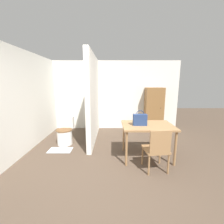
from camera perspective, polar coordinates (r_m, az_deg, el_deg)
ground_plane at (r=2.80m, az=-1.94°, el=-26.60°), size 16.00×16.00×0.00m
wall_back at (r=5.63m, az=-0.90°, el=6.32°), size 5.06×0.12×2.50m
wall_left at (r=4.48m, az=-29.18°, el=3.72°), size 0.12×4.34×2.50m
partition_wall at (r=4.51m, az=-7.16°, el=5.07°), size 0.12×2.21×2.50m
dining_table at (r=3.49m, az=13.33°, el=-6.06°), size 1.13×0.84×0.79m
wooden_chair at (r=3.08m, az=16.72°, el=-13.17°), size 0.49×0.49×0.87m
toilet at (r=4.51m, az=-17.44°, el=-7.70°), size 0.43×0.58×0.74m
handbag at (r=3.36m, az=10.54°, el=-2.85°), size 0.30×0.13×0.34m
wooden_cabinet at (r=5.62m, az=15.58°, el=1.02°), size 0.63×0.44×1.55m
bath_mat at (r=4.20m, az=-19.14°, el=-13.56°), size 0.59×0.34×0.01m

